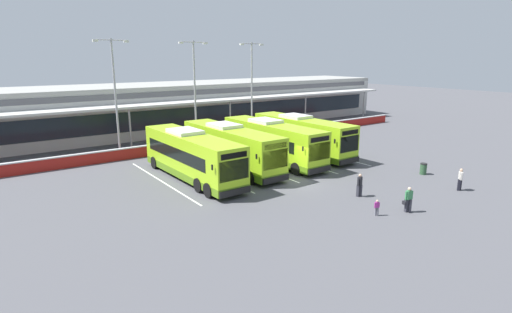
{
  "coord_description": "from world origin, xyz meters",
  "views": [
    {
      "loc": [
        -19.74,
        -22.32,
        9.32
      ],
      "look_at": [
        -1.59,
        3.0,
        1.6
      ],
      "focal_mm": 28.2,
      "sensor_mm": 36.0,
      "label": 1
    }
  ],
  "objects_px": {
    "coach_bus_leftmost": "(192,157)",
    "lamp_post_west": "(115,90)",
    "coach_bus_left_centre": "(231,148)",
    "coach_bus_right_centre": "(302,136)",
    "pedestrian_in_dark_coat": "(460,179)",
    "pedestrian_near_bin": "(360,184)",
    "lamp_post_east": "(252,83)",
    "lamp_post_centre": "(195,86)",
    "pedestrian_with_handbag": "(408,199)",
    "litter_bin": "(423,169)",
    "pedestrian_child": "(377,207)",
    "coach_bus_centre": "(272,142)"
  },
  "relations": [
    {
      "from": "lamp_post_west",
      "to": "lamp_post_centre",
      "type": "distance_m",
      "value": 8.46
    },
    {
      "from": "pedestrian_child",
      "to": "lamp_post_centre",
      "type": "height_order",
      "value": "lamp_post_centre"
    },
    {
      "from": "coach_bus_left_centre",
      "to": "coach_bus_right_centre",
      "type": "bearing_deg",
      "value": 3.48
    },
    {
      "from": "coach_bus_leftmost",
      "to": "litter_bin",
      "type": "distance_m",
      "value": 18.78
    },
    {
      "from": "pedestrian_with_handbag",
      "to": "pedestrian_near_bin",
      "type": "xyz_separation_m",
      "value": [
        -0.17,
        3.66,
        0.02
      ]
    },
    {
      "from": "coach_bus_left_centre",
      "to": "pedestrian_in_dark_coat",
      "type": "relative_size",
      "value": 7.52
    },
    {
      "from": "lamp_post_east",
      "to": "coach_bus_leftmost",
      "type": "bearing_deg",
      "value": -139.73
    },
    {
      "from": "pedestrian_in_dark_coat",
      "to": "litter_bin",
      "type": "height_order",
      "value": "pedestrian_in_dark_coat"
    },
    {
      "from": "coach_bus_leftmost",
      "to": "coach_bus_left_centre",
      "type": "relative_size",
      "value": 1.0
    },
    {
      "from": "pedestrian_child",
      "to": "lamp_post_west",
      "type": "relative_size",
      "value": 0.09
    },
    {
      "from": "pedestrian_near_bin",
      "to": "coach_bus_centre",
      "type": "bearing_deg",
      "value": 84.69
    },
    {
      "from": "coach_bus_leftmost",
      "to": "lamp_post_centre",
      "type": "relative_size",
      "value": 1.11
    },
    {
      "from": "coach_bus_leftmost",
      "to": "lamp_post_centre",
      "type": "distance_m",
      "value": 13.69
    },
    {
      "from": "pedestrian_in_dark_coat",
      "to": "lamp_post_centre",
      "type": "distance_m",
      "value": 26.92
    },
    {
      "from": "pedestrian_near_bin",
      "to": "lamp_post_centre",
      "type": "xyz_separation_m",
      "value": [
        -1.12,
        21.8,
        5.42
      ]
    },
    {
      "from": "coach_bus_leftmost",
      "to": "coach_bus_right_centre",
      "type": "distance_m",
      "value": 12.63
    },
    {
      "from": "pedestrian_with_handbag",
      "to": "lamp_post_east",
      "type": "bearing_deg",
      "value": 75.82
    },
    {
      "from": "lamp_post_west",
      "to": "litter_bin",
      "type": "height_order",
      "value": "lamp_post_west"
    },
    {
      "from": "coach_bus_leftmost",
      "to": "lamp_post_west",
      "type": "xyz_separation_m",
      "value": [
        -2.19,
        11.08,
        4.5
      ]
    },
    {
      "from": "pedestrian_near_bin",
      "to": "lamp_post_centre",
      "type": "bearing_deg",
      "value": 92.93
    },
    {
      "from": "coach_bus_leftmost",
      "to": "coach_bus_left_centre",
      "type": "xyz_separation_m",
      "value": [
        4.02,
        0.69,
        0.0
      ]
    },
    {
      "from": "pedestrian_with_handbag",
      "to": "pedestrian_in_dark_coat",
      "type": "bearing_deg",
      "value": 2.93
    },
    {
      "from": "pedestrian_child",
      "to": "litter_bin",
      "type": "height_order",
      "value": "pedestrian_child"
    },
    {
      "from": "coach_bus_left_centre",
      "to": "litter_bin",
      "type": "distance_m",
      "value": 15.98
    },
    {
      "from": "pedestrian_near_bin",
      "to": "lamp_post_east",
      "type": "xyz_separation_m",
      "value": [
        6.78,
        22.49,
        5.42
      ]
    },
    {
      "from": "coach_bus_leftmost",
      "to": "coach_bus_right_centre",
      "type": "xyz_separation_m",
      "value": [
        12.57,
        1.21,
        0.0
      ]
    },
    {
      "from": "coach_bus_leftmost",
      "to": "pedestrian_near_bin",
      "type": "xyz_separation_m",
      "value": [
        7.38,
        -10.49,
        -0.91
      ]
    },
    {
      "from": "pedestrian_with_handbag",
      "to": "lamp_post_east",
      "type": "xyz_separation_m",
      "value": [
        6.61,
        26.15,
        5.43
      ]
    },
    {
      "from": "pedestrian_near_bin",
      "to": "pedestrian_in_dark_coat",
      "type": "bearing_deg",
      "value": -25.71
    },
    {
      "from": "litter_bin",
      "to": "pedestrian_near_bin",
      "type": "bearing_deg",
      "value": -176.32
    },
    {
      "from": "pedestrian_near_bin",
      "to": "coach_bus_right_centre",
      "type": "bearing_deg",
      "value": 66.1
    },
    {
      "from": "lamp_post_east",
      "to": "pedestrian_near_bin",
      "type": "bearing_deg",
      "value": -106.78
    },
    {
      "from": "lamp_post_west",
      "to": "lamp_post_centre",
      "type": "xyz_separation_m",
      "value": [
        8.45,
        0.23,
        0.0
      ]
    },
    {
      "from": "coach_bus_leftmost",
      "to": "coach_bus_centre",
      "type": "relative_size",
      "value": 1.0
    },
    {
      "from": "coach_bus_leftmost",
      "to": "lamp_post_centre",
      "type": "bearing_deg",
      "value": 61.01
    },
    {
      "from": "coach_bus_centre",
      "to": "pedestrian_in_dark_coat",
      "type": "distance_m",
      "value": 15.61
    },
    {
      "from": "coach_bus_leftmost",
      "to": "lamp_post_east",
      "type": "relative_size",
      "value": 1.11
    },
    {
      "from": "coach_bus_centre",
      "to": "litter_bin",
      "type": "relative_size",
      "value": 13.11
    },
    {
      "from": "pedestrian_with_handbag",
      "to": "litter_bin",
      "type": "distance_m",
      "value": 9.33
    },
    {
      "from": "lamp_post_centre",
      "to": "lamp_post_east",
      "type": "distance_m",
      "value": 7.93
    },
    {
      "from": "coach_bus_right_centre",
      "to": "pedestrian_in_dark_coat",
      "type": "bearing_deg",
      "value": -83.51
    },
    {
      "from": "pedestrian_in_dark_coat",
      "to": "lamp_post_east",
      "type": "xyz_separation_m",
      "value": [
        -0.11,
        25.81,
        5.42
      ]
    },
    {
      "from": "coach_bus_centre",
      "to": "pedestrian_in_dark_coat",
      "type": "height_order",
      "value": "coach_bus_centre"
    },
    {
      "from": "pedestrian_child",
      "to": "litter_bin",
      "type": "distance_m",
      "value": 10.89
    },
    {
      "from": "coach_bus_leftmost",
      "to": "lamp_post_east",
      "type": "height_order",
      "value": "lamp_post_east"
    },
    {
      "from": "lamp_post_west",
      "to": "litter_bin",
      "type": "distance_m",
      "value": 28.32
    },
    {
      "from": "coach_bus_left_centre",
      "to": "coach_bus_right_centre",
      "type": "relative_size",
      "value": 1.0
    },
    {
      "from": "coach_bus_leftmost",
      "to": "coach_bus_left_centre",
      "type": "height_order",
      "value": "same"
    },
    {
      "from": "coach_bus_left_centre",
      "to": "lamp_post_west",
      "type": "distance_m",
      "value": 12.91
    },
    {
      "from": "litter_bin",
      "to": "lamp_post_east",
      "type": "bearing_deg",
      "value": 94.45
    }
  ]
}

